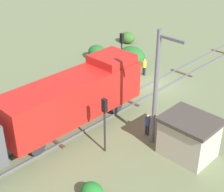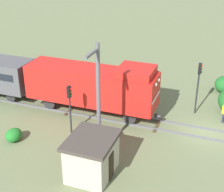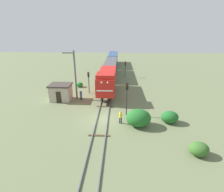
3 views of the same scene
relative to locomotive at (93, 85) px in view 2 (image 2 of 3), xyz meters
The scene contains 11 objects.
ground_plane 9.95m from the locomotive, 90.00° to the right, with size 141.26×141.26×0.00m, color #66704C.
railway_track 9.93m from the locomotive, 90.00° to the right, with size 2.40×94.17×0.16m.
locomotive is the anchor object (origin of this frame).
traffic_signal_near 8.80m from the locomotive, 68.65° to the right, with size 0.32×0.34×4.60m.
traffic_signal_mid 3.43m from the locomotive, behind, with size 0.32×0.34×3.98m.
worker_near_track 10.98m from the locomotive, 77.20° to the right, with size 0.38×0.38×1.70m.
worker_by_signal 5.45m from the locomotive, 144.67° to the right, with size 0.38×0.38×1.70m.
catenary_mast 5.88m from the locomotive, 153.12° to the right, with size 1.94×0.28×8.10m.
relay_hut 8.23m from the locomotive, 157.59° to the right, with size 3.50×2.90×2.74m.
bush_mid 13.45m from the locomotive, 49.80° to the right, with size 2.16×1.76×1.57m, color #1F6226.
bush_back 7.53m from the locomotive, 146.19° to the left, with size 1.38×1.13×1.01m, color #1F7026.
Camera 2 is at (-23.90, -0.99, 14.40)m, focal length 55.00 mm.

